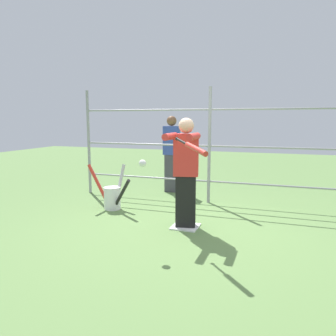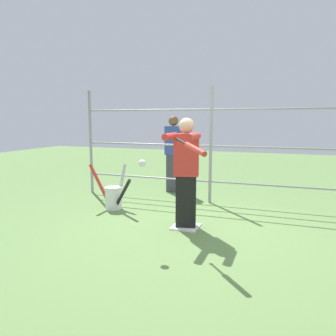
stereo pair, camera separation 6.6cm
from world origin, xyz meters
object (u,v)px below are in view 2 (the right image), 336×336
Objects in this scene: baseball_bat_swinging at (193,148)px; softball_in_flight at (142,163)px; batter at (186,170)px; bat_bucket at (114,196)px; bystander_behind_fence at (173,153)px.

baseball_bat_swinging is 0.70m from softball_in_flight.
batter is 0.96m from baseball_bat_swinging.
bystander_behind_fence reaches higher than bat_bucket.
softball_in_flight is at bearing 131.60° from bat_bucket.
batter reaches higher than baseball_bat_swinging.
batter is at bearing 160.59° from bat_bucket.
batter is 17.36× the size of softball_in_flight.
softball_in_flight is 2.04m from bat_bucket.
baseball_bat_swinging is (-0.33, 0.81, 0.41)m from batter.
baseball_bat_swinging reaches higher than bat_bucket.
bat_bucket is (1.90, -1.36, -1.06)m from baseball_bat_swinging.
softball_in_flight is 3.22m from bystander_behind_fence.
bystander_behind_fence is (1.01, -2.31, -0.01)m from batter.
softball_in_flight is at bearing 102.25° from bystander_behind_fence.
bat_bucket is at bearing -48.40° from softball_in_flight.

